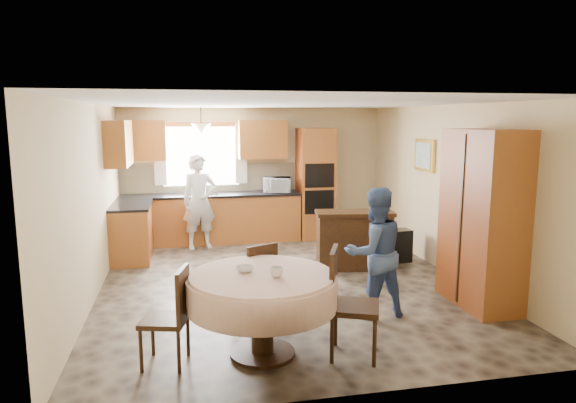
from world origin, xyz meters
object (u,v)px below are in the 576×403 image
(person_sink, at_px, (199,202))
(sideboard, at_px, (354,242))
(chair_right, at_px, (346,297))
(oven_tower, at_px, (315,184))
(dining_table, at_px, (262,292))
(cupboard, at_px, (482,219))
(chair_left, at_px, (172,312))
(chair_back, at_px, (258,279))
(person_dining, at_px, (375,253))

(person_sink, bearing_deg, sideboard, -51.56)
(person_sink, bearing_deg, chair_right, -88.97)
(oven_tower, height_order, dining_table, oven_tower)
(cupboard, distance_m, person_sink, 4.86)
(oven_tower, xyz_separation_m, person_sink, (-2.22, -0.39, -0.22))
(chair_left, bearing_deg, sideboard, 149.13)
(sideboard, distance_m, chair_right, 3.01)
(sideboard, xyz_separation_m, chair_back, (-1.77, -1.83, 0.09))
(sideboard, xyz_separation_m, chair_right, (-1.06, -2.81, 0.17))
(cupboard, height_order, dining_table, cupboard)
(dining_table, height_order, chair_left, chair_left)
(oven_tower, bearing_deg, chair_right, -101.35)
(sideboard, distance_m, cupboard, 2.18)
(sideboard, distance_m, dining_table, 3.24)
(oven_tower, relative_size, chair_back, 2.28)
(oven_tower, height_order, chair_right, oven_tower)
(dining_table, bearing_deg, person_sink, 95.62)
(dining_table, relative_size, chair_right, 1.36)
(person_dining, bearing_deg, person_sink, -70.71)
(sideboard, height_order, person_dining, person_dining)
(oven_tower, distance_m, chair_left, 5.52)
(dining_table, distance_m, chair_right, 0.81)
(cupboard, xyz_separation_m, chair_right, (-2.07, -1.00, -0.50))
(oven_tower, distance_m, person_dining, 4.07)
(oven_tower, height_order, chair_left, oven_tower)
(oven_tower, xyz_separation_m, sideboard, (0.06, -2.15, -0.64))
(chair_right, height_order, person_sink, person_sink)
(chair_right, bearing_deg, person_sink, 36.93)
(dining_table, distance_m, person_sink, 4.44)
(chair_left, xyz_separation_m, chair_back, (0.93, 0.84, -0.00))
(oven_tower, bearing_deg, chair_left, -118.73)
(person_sink, bearing_deg, dining_table, -98.38)
(cupboard, relative_size, person_dining, 1.43)
(chair_right, xyz_separation_m, person_dining, (0.65, 0.92, 0.17))
(oven_tower, relative_size, dining_table, 1.46)
(chair_right, bearing_deg, person_dining, -13.26)
(cupboard, xyz_separation_m, person_sink, (-3.29, 3.57, -0.25))
(chair_left, distance_m, chair_right, 1.65)
(sideboard, distance_m, chair_back, 2.55)
(oven_tower, relative_size, person_sink, 1.26)
(cupboard, distance_m, chair_back, 2.84)
(chair_right, bearing_deg, chair_back, 58.12)
(chair_right, distance_m, person_dining, 1.14)
(cupboard, bearing_deg, person_sink, 132.72)
(dining_table, distance_m, chair_back, 0.83)
(oven_tower, xyz_separation_m, dining_table, (-1.79, -4.80, -0.41))
(chair_back, relative_size, chair_right, 0.87)
(oven_tower, xyz_separation_m, person_dining, (-0.35, -4.04, -0.30))
(chair_right, bearing_deg, dining_table, 100.50)
(person_dining, bearing_deg, chair_right, 46.99)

